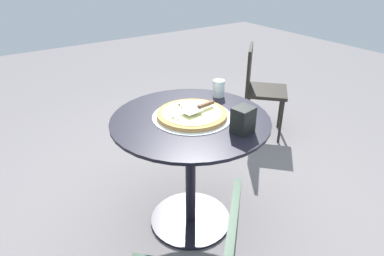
{
  "coord_description": "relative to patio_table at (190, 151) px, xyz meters",
  "views": [
    {
      "loc": [
        -1.37,
        0.92,
        1.57
      ],
      "look_at": [
        0.01,
        -0.02,
        0.68
      ],
      "focal_mm": 31.12,
      "sensor_mm": 36.0,
      "label": 1
    }
  ],
  "objects": [
    {
      "name": "napkin_dispenser",
      "position": [
        -0.28,
        -0.13,
        0.29
      ],
      "size": [
        0.11,
        0.12,
        0.14
      ],
      "primitive_type": "cube",
      "rotation": [
        0.0,
        0.0,
        1.76
      ],
      "color": "black",
      "rests_on": "patio_table"
    },
    {
      "name": "pizza_on_tray",
      "position": [
        0.01,
        -0.02,
        0.23
      ],
      "size": [
        0.45,
        0.45,
        0.05
      ],
      "color": "silver",
      "rests_on": "patio_table"
    },
    {
      "name": "ground_plane",
      "position": [
        0.0,
        0.0,
        -0.53
      ],
      "size": [
        10.0,
        10.0,
        0.0
      ],
      "primitive_type": "plane",
      "color": "slate"
    },
    {
      "name": "drinking_cup",
      "position": [
        0.16,
        -0.32,
        0.27
      ],
      "size": [
        0.07,
        0.07,
        0.11
      ],
      "primitive_type": "cylinder",
      "color": "white",
      "rests_on": "patio_table"
    },
    {
      "name": "pizza_server",
      "position": [
        -0.01,
        -0.06,
        0.27
      ],
      "size": [
        0.09,
        0.21,
        0.02
      ],
      "color": "silver",
      "rests_on": "pizza_on_tray"
    },
    {
      "name": "patio_table",
      "position": [
        0.0,
        0.0,
        0.0
      ],
      "size": [
        0.89,
        0.89,
        0.75
      ],
      "color": "black",
      "rests_on": "ground"
    },
    {
      "name": "patio_chair_far",
      "position": [
        0.65,
        -1.19,
        -0.04
      ],
      "size": [
        0.52,
        0.52,
        0.83
      ],
      "color": "black",
      "rests_on": "ground"
    }
  ]
}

